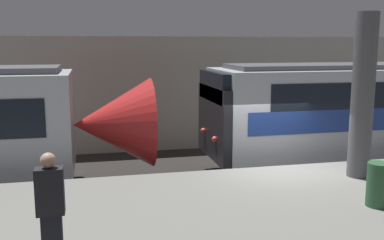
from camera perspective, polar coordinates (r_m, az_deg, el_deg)
ground_plane at (r=12.04m, az=10.84°, el=-10.47°), size 120.00×120.00×0.00m
platform at (r=9.77m, az=16.99°, el=-12.37°), size 40.00×5.04×1.04m
station_rear_barrier at (r=17.71m, az=2.41°, el=3.45°), size 50.00×0.15×4.38m
support_pillar_near at (r=10.98m, az=20.86°, el=2.84°), size 0.51×0.51×3.78m
person_waiting at (r=6.60m, az=-17.51°, el=-10.50°), size 0.38×0.24×1.63m
trash_bin at (r=9.35m, az=22.60°, el=-7.58°), size 0.44×0.44×0.85m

